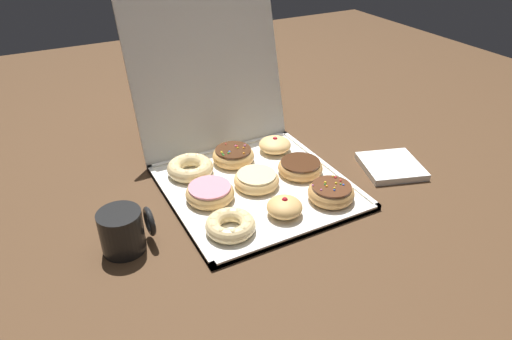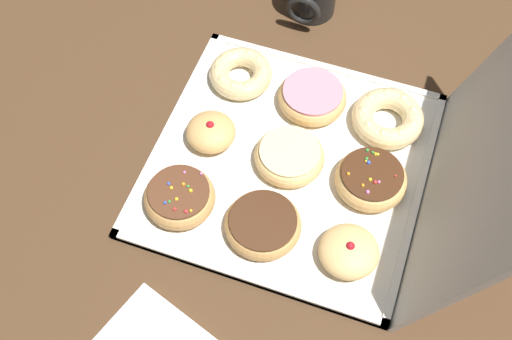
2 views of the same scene
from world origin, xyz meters
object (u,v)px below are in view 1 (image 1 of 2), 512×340
chocolate_frosted_donut_5 (300,167)px  cruller_donut_6 (190,167)px  jelly_filled_donut_1 (286,207)px  sprinkle_donut_2 (331,192)px  donut_box (256,187)px  pink_frosted_donut_3 (211,193)px  coffee_mug (123,230)px  napkin_stack (391,166)px  sprinkle_donut_7 (232,156)px  cruller_donut_0 (230,225)px  glazed_ring_donut_4 (256,179)px  jelly_filled_donut_8 (275,145)px

chocolate_frosted_donut_5 → cruller_donut_6: (-0.25, 0.13, 0.00)m
jelly_filled_donut_1 → sprinkle_donut_2: bearing=-0.4°
donut_box → pink_frosted_donut_3: 0.13m
donut_box → pink_frosted_donut_3: pink_frosted_donut_3 is taller
cruller_donut_6 → coffee_mug: (-0.22, -0.20, 0.02)m
sprinkle_donut_2 → napkin_stack: sprinkle_donut_2 is taller
sprinkle_donut_2 → pink_frosted_donut_3: size_ratio=0.95×
sprinkle_donut_7 → coffee_mug: (-0.34, -0.20, 0.02)m
chocolate_frosted_donut_5 → coffee_mug: (-0.48, -0.07, 0.02)m
sprinkle_donut_7 → napkin_stack: 0.43m
cruller_donut_6 → sprinkle_donut_2: bearing=-46.5°
sprinkle_donut_7 → coffee_mug: bearing=-149.4°
cruller_donut_0 → glazed_ring_donut_4: (0.13, 0.13, 0.00)m
coffee_mug → cruller_donut_6: bearing=42.0°
sprinkle_donut_2 → glazed_ring_donut_4: sprinkle_donut_2 is taller
donut_box → jelly_filled_donut_8: bearing=45.7°
cruller_donut_6 → coffee_mug: coffee_mug is taller
sprinkle_donut_2 → napkin_stack: bearing=12.1°
donut_box → chocolate_frosted_donut_5: bearing=-0.3°
napkin_stack → sprinkle_donut_7: bearing=149.3°
chocolate_frosted_donut_5 → sprinkle_donut_7: (-0.13, 0.13, 0.00)m
napkin_stack → glazed_ring_donut_4: bearing=166.6°
sprinkle_donut_2 → jelly_filled_donut_8: jelly_filled_donut_8 is taller
glazed_ring_donut_4 → chocolate_frosted_donut_5: same height
sprinkle_donut_2 → coffee_mug: (-0.48, 0.07, 0.02)m
glazed_ring_donut_4 → cruller_donut_6: bearing=134.0°
pink_frosted_donut_3 → sprinkle_donut_7: (0.12, 0.14, 0.00)m
donut_box → napkin_stack: (0.36, -0.09, 0.00)m
cruller_donut_0 → cruller_donut_6: size_ratio=0.92×
sprinkle_donut_7 → napkin_stack: size_ratio=0.76×
pink_frosted_donut_3 → cruller_donut_0: bearing=-93.9°
chocolate_frosted_donut_5 → sprinkle_donut_7: sprinkle_donut_7 is taller
sprinkle_donut_7 → pink_frosted_donut_3: bearing=-131.4°
jelly_filled_donut_1 → chocolate_frosted_donut_5: bearing=46.7°
sprinkle_donut_7 → cruller_donut_6: bearing=-178.6°
pink_frosted_donut_3 → napkin_stack: (0.49, -0.08, -0.02)m
cruller_donut_0 → jelly_filled_donut_1: bearing=-1.2°
donut_box → cruller_donut_6: 0.18m
jelly_filled_donut_1 → pink_frosted_donut_3: size_ratio=0.70×
chocolate_frosted_donut_5 → glazed_ring_donut_4: bearing=178.8°
coffee_mug → napkin_stack: coffee_mug is taller
sprinkle_donut_7 → coffee_mug: coffee_mug is taller
sprinkle_donut_2 → jelly_filled_donut_8: (0.00, 0.27, -0.00)m
donut_box → jelly_filled_donut_8: 0.19m
sprinkle_donut_2 → coffee_mug: bearing=171.9°
donut_box → cruller_donut_6: size_ratio=3.61×
glazed_ring_donut_4 → napkin_stack: bearing=-13.4°
napkin_stack → chocolate_frosted_donut_5: bearing=160.3°
donut_box → pink_frosted_donut_3: bearing=-178.4°
jelly_filled_donut_1 → sprinkle_donut_7: bearing=91.6°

